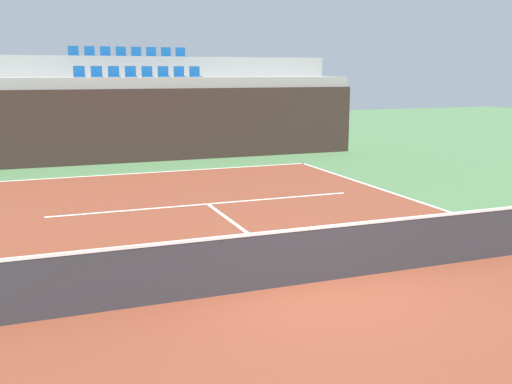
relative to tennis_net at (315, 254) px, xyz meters
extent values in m
plane|color=#477042|center=(0.00, 0.00, -0.51)|extent=(80.00, 80.00, 0.00)
cube|color=brown|center=(0.00, 0.00, -0.50)|extent=(11.00, 24.00, 0.01)
cube|color=white|center=(0.00, 11.95, -0.50)|extent=(11.00, 0.10, 0.00)
cube|color=white|center=(0.00, 6.40, -0.50)|extent=(8.26, 0.10, 0.00)
cube|color=white|center=(0.00, 3.20, -0.50)|extent=(0.10, 6.40, 0.00)
cube|color=#33231E|center=(0.00, 14.67, 0.91)|extent=(17.80, 0.30, 2.84)
cube|color=#9E9E99|center=(0.00, 16.02, 1.13)|extent=(17.80, 2.40, 3.27)
cube|color=#9E9E99|center=(0.00, 18.42, 1.56)|extent=(17.80, 2.40, 4.13)
cube|color=#145193|center=(-2.35, 16.02, 2.78)|extent=(0.44, 0.44, 0.04)
cube|color=#145193|center=(-2.35, 16.22, 3.00)|extent=(0.44, 0.04, 0.40)
cube|color=#145193|center=(-1.68, 16.02, 2.78)|extent=(0.44, 0.44, 0.04)
cube|color=#145193|center=(-1.68, 16.22, 3.00)|extent=(0.44, 0.04, 0.40)
cube|color=#145193|center=(-1.01, 16.02, 2.78)|extent=(0.44, 0.44, 0.04)
cube|color=#145193|center=(-1.01, 16.22, 3.00)|extent=(0.44, 0.04, 0.40)
cube|color=#145193|center=(-0.34, 16.02, 2.78)|extent=(0.44, 0.44, 0.04)
cube|color=#145193|center=(-0.34, 16.22, 3.00)|extent=(0.44, 0.04, 0.40)
cube|color=#145193|center=(0.34, 16.02, 2.78)|extent=(0.44, 0.44, 0.04)
cube|color=#145193|center=(0.34, 16.22, 3.00)|extent=(0.44, 0.04, 0.40)
cube|color=#145193|center=(1.01, 16.02, 2.78)|extent=(0.44, 0.44, 0.04)
cube|color=#145193|center=(1.01, 16.22, 3.00)|extent=(0.44, 0.04, 0.40)
cube|color=#145193|center=(1.68, 16.02, 2.78)|extent=(0.44, 0.44, 0.04)
cube|color=#145193|center=(1.68, 16.22, 3.00)|extent=(0.44, 0.04, 0.40)
cube|color=#145193|center=(2.35, 16.02, 2.78)|extent=(0.44, 0.44, 0.04)
cube|color=#145193|center=(2.35, 16.22, 3.00)|extent=(0.44, 0.04, 0.40)
cube|color=#145193|center=(-2.35, 18.42, 3.65)|extent=(0.44, 0.44, 0.04)
cube|color=#145193|center=(-2.35, 18.62, 3.87)|extent=(0.44, 0.04, 0.40)
cube|color=#145193|center=(-1.68, 18.42, 3.65)|extent=(0.44, 0.44, 0.04)
cube|color=#145193|center=(-1.68, 18.62, 3.87)|extent=(0.44, 0.04, 0.40)
cube|color=#145193|center=(-1.01, 18.42, 3.65)|extent=(0.44, 0.44, 0.04)
cube|color=#145193|center=(-1.01, 18.62, 3.87)|extent=(0.44, 0.04, 0.40)
cube|color=#145193|center=(-0.34, 18.42, 3.65)|extent=(0.44, 0.44, 0.04)
cube|color=#145193|center=(-0.34, 18.62, 3.87)|extent=(0.44, 0.04, 0.40)
cube|color=#145193|center=(0.34, 18.42, 3.65)|extent=(0.44, 0.44, 0.04)
cube|color=#145193|center=(0.34, 18.62, 3.87)|extent=(0.44, 0.04, 0.40)
cube|color=#145193|center=(1.01, 18.42, 3.65)|extent=(0.44, 0.44, 0.04)
cube|color=#145193|center=(1.01, 18.62, 3.87)|extent=(0.44, 0.04, 0.40)
cube|color=#145193|center=(1.68, 18.42, 3.65)|extent=(0.44, 0.44, 0.04)
cube|color=#145193|center=(1.68, 18.62, 3.87)|extent=(0.44, 0.04, 0.40)
cube|color=#145193|center=(2.35, 18.42, 3.65)|extent=(0.44, 0.44, 0.04)
cube|color=#145193|center=(2.35, 18.62, 3.87)|extent=(0.44, 0.04, 0.40)
cube|color=#333338|center=(0.00, 0.00, -0.04)|extent=(10.90, 0.02, 0.92)
cube|color=white|center=(0.00, 0.00, 0.45)|extent=(10.90, 0.04, 0.05)
camera|label=1|loc=(-4.27, -8.42, 2.97)|focal=41.35mm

